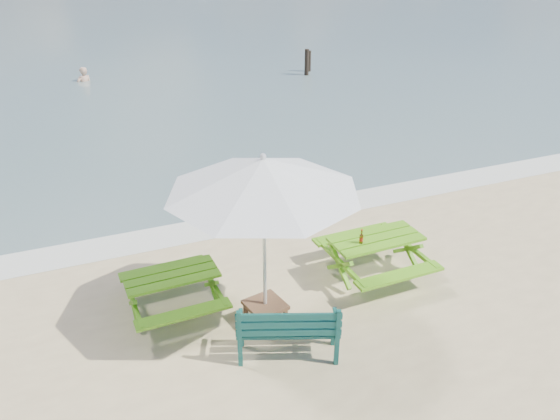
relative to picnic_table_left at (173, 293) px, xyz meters
name	(u,v)px	position (x,y,z in m)	size (l,w,h in m)	color
foam_strip	(236,223)	(1.83, 2.42, -0.32)	(22.00, 0.90, 0.01)	silver
picnic_table_left	(173,293)	(0.00, 0.00, 0.00)	(1.48, 1.64, 0.69)	#519616
picnic_table_right	(375,257)	(3.48, -0.32, 0.03)	(1.62, 1.79, 0.76)	#559817
park_bench	(288,339)	(1.28, -1.63, -0.06)	(1.51, 0.96, 0.88)	#0F423E
side_table	(265,312)	(1.24, -0.84, -0.14)	(0.65, 0.65, 0.36)	brown
patio_umbrella	(263,176)	(1.24, -0.84, 2.15)	(3.25, 3.25, 2.73)	silver
beer_bottle	(361,239)	(3.14, -0.39, 0.51)	(0.06, 0.06, 0.25)	brown
swimmer	(85,88)	(-0.10, 16.46, -0.62)	(0.72, 0.58, 1.72)	tan
mooring_pilings	(308,64)	(8.93, 14.21, 0.07)	(0.57, 0.77, 1.28)	black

